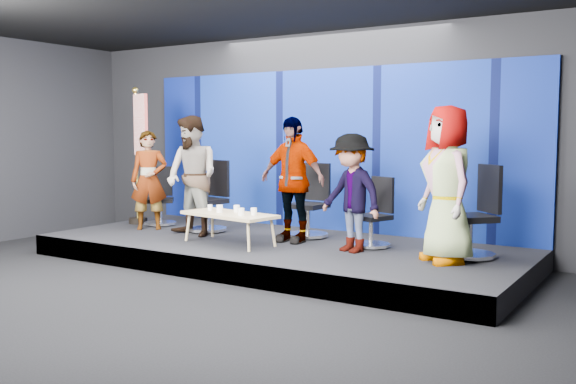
# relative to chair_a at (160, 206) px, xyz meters

# --- Properties ---
(ground) EXTENTS (10.00, 10.00, 0.00)m
(ground) POSITION_rel_chair_a_xyz_m (2.64, -2.84, -0.63)
(ground) COLOR black
(ground) RESTS_ON ground
(room_walls) EXTENTS (10.02, 8.02, 3.51)m
(room_walls) POSITION_rel_chair_a_xyz_m (2.64, -2.84, 1.80)
(room_walls) COLOR black
(room_walls) RESTS_ON ground
(riser) EXTENTS (7.00, 3.00, 0.30)m
(riser) POSITION_rel_chair_a_xyz_m (2.64, -0.34, -0.48)
(riser) COLOR black
(riser) RESTS_ON ground
(backdrop) EXTENTS (7.00, 0.08, 2.60)m
(backdrop) POSITION_rel_chair_a_xyz_m (2.64, 1.11, 0.97)
(backdrop) COLOR #08125E
(backdrop) RESTS_ON riser
(chair_a) EXTENTS (0.79, 0.79, 0.99)m
(chair_a) POSITION_rel_chair_a_xyz_m (0.00, 0.00, 0.00)
(chair_a) COLOR silver
(chair_a) RESTS_ON riser
(panelist_a) EXTENTS (0.70, 0.67, 1.61)m
(panelist_a) POSITION_rel_chair_a_xyz_m (0.20, -0.46, 0.48)
(panelist_a) COLOR black
(panelist_a) RESTS_ON riser
(chair_b) EXTENTS (0.74, 0.74, 1.14)m
(chair_b) POSITION_rel_chair_a_xyz_m (1.17, -0.10, 0.05)
(chair_b) COLOR silver
(chair_b) RESTS_ON riser
(panelist_b) EXTENTS (1.00, 0.83, 1.84)m
(panelist_b) POSITION_rel_chair_a_xyz_m (1.25, -0.60, 0.59)
(panelist_b) COLOR black
(panelist_b) RESTS_ON riser
(chair_c) EXTENTS (0.66, 0.66, 1.12)m
(chair_c) POSITION_rel_chair_a_xyz_m (2.81, 0.28, 0.04)
(chair_c) COLOR silver
(chair_c) RESTS_ON riser
(panelist_c) EXTENTS (1.08, 0.49, 1.81)m
(panelist_c) POSITION_rel_chair_a_xyz_m (2.81, -0.23, 0.58)
(panelist_c) COLOR black
(panelist_c) RESTS_ON riser
(chair_d) EXTENTS (0.70, 0.70, 0.97)m
(chair_d) POSITION_rel_chair_a_xyz_m (3.99, 0.02, -0.01)
(chair_d) COLOR silver
(chair_d) RESTS_ON riser
(panelist_d) EXTENTS (1.15, 0.89, 1.57)m
(panelist_d) POSITION_rel_chair_a_xyz_m (3.88, -0.47, 0.46)
(panelist_d) COLOR black
(panelist_d) RESTS_ON riser
(chair_e) EXTENTS (0.94, 0.94, 1.18)m
(chair_e) POSITION_rel_chair_a_xyz_m (5.38, -0.00, 0.06)
(chair_e) COLOR silver
(chair_e) RESTS_ON riser
(panelist_e) EXTENTS (1.10, 1.08, 1.91)m
(panelist_e) POSITION_rel_chair_a_xyz_m (5.17, -0.47, 0.63)
(panelist_e) COLOR black
(panelist_e) RESTS_ON riser
(coffee_table) EXTENTS (1.52, 0.84, 0.44)m
(coffee_table) POSITION_rel_chair_a_xyz_m (2.15, -0.86, 0.08)
(coffee_table) COLOR tan
(coffee_table) RESTS_ON riser
(mug_a) EXTENTS (0.07, 0.07, 0.08)m
(mug_a) POSITION_rel_chair_a_xyz_m (1.72, -0.77, 0.16)
(mug_a) COLOR white
(mug_a) RESTS_ON coffee_table
(mug_b) EXTENTS (0.09, 0.09, 0.11)m
(mug_b) POSITION_rel_chair_a_xyz_m (2.00, -0.88, 0.17)
(mug_b) COLOR white
(mug_b) RESTS_ON coffee_table
(mug_c) EXTENTS (0.09, 0.09, 0.10)m
(mug_c) POSITION_rel_chair_a_xyz_m (2.19, -0.73, 0.17)
(mug_c) COLOR white
(mug_c) RESTS_ON coffee_table
(mug_d) EXTENTS (0.09, 0.09, 0.10)m
(mug_d) POSITION_rel_chair_a_xyz_m (2.46, -1.00, 0.17)
(mug_d) COLOR white
(mug_d) RESTS_ON coffee_table
(mug_e) EXTENTS (0.08, 0.08, 0.10)m
(mug_e) POSITION_rel_chair_a_xyz_m (2.58, -0.86, 0.17)
(mug_e) COLOR white
(mug_e) RESTS_ON coffee_table
(flag_stand) EXTENTS (0.53, 0.31, 2.35)m
(flag_stand) POSITION_rel_chair_a_xyz_m (-0.33, -0.13, 0.92)
(flag_stand) COLOR black
(flag_stand) RESTS_ON riser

